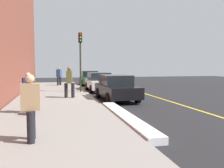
# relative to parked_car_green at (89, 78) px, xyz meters

# --- Properties ---
(ground_plane) EXTENTS (56.00, 56.00, 0.00)m
(ground_plane) POSITION_rel_parked_car_green_xyz_m (11.00, -0.28, -0.76)
(ground_plane) COLOR black
(sidewalk) EXTENTS (28.00, 4.60, 0.15)m
(sidewalk) POSITION_rel_parked_car_green_xyz_m (11.00, -3.58, -0.68)
(sidewalk) COLOR gray
(sidewalk) RESTS_ON ground
(lane_stripe_centre) EXTENTS (28.00, 0.14, 0.01)m
(lane_stripe_centre) POSITION_rel_parked_car_green_xyz_m (11.00, 2.92, -0.75)
(lane_stripe_centre) COLOR gold
(lane_stripe_centre) RESTS_ON ground
(snow_bank_curb) EXTENTS (6.10, 0.56, 0.22)m
(snow_bank_curb) POSITION_rel_parked_car_green_xyz_m (16.80, -0.98, -0.65)
(snow_bank_curb) COLOR white
(snow_bank_curb) RESTS_ON ground
(parked_car_green) EXTENTS (4.18, 1.98, 1.51)m
(parked_car_green) POSITION_rel_parked_car_green_xyz_m (0.00, 0.00, 0.00)
(parked_car_green) COLOR black
(parked_car_green) RESTS_ON ground
(parked_car_white) EXTENTS (4.38, 1.91, 1.51)m
(parked_car_white) POSITION_rel_parked_car_green_xyz_m (6.28, -0.07, 0.00)
(parked_car_white) COLOR black
(parked_car_white) RESTS_ON ground
(parked_car_black) EXTENTS (4.29, 2.03, 1.51)m
(parked_car_black) POSITION_rel_parked_car_green_xyz_m (11.60, -0.00, 0.00)
(parked_car_black) COLOR black
(parked_car_black) RESTS_ON ground
(pedestrian_olive_coat) EXTENTS (0.55, 0.61, 1.85)m
(pedestrian_olive_coat) POSITION_rel_parked_car_green_xyz_m (10.91, -2.74, 0.38)
(pedestrian_olive_coat) COLOR black
(pedestrian_olive_coat) RESTS_ON sidewalk
(pedestrian_navy_coat) EXTENTS (0.53, 0.51, 1.65)m
(pedestrian_navy_coat) POSITION_rel_parked_car_green_xyz_m (15.24, -4.63, 0.27)
(pedestrian_navy_coat) COLOR black
(pedestrian_navy_coat) RESTS_ON sidewalk
(pedestrian_blue_coat) EXTENTS (0.53, 0.56, 1.78)m
(pedestrian_blue_coat) POSITION_rel_parked_car_green_xyz_m (1.33, -3.20, 0.34)
(pedestrian_blue_coat) COLOR black
(pedestrian_blue_coat) RESTS_ON sidewalk
(pedestrian_tan_coat) EXTENTS (0.56, 0.47, 1.71)m
(pedestrian_tan_coat) POSITION_rel_parked_car_green_xyz_m (19.14, -4.17, 0.30)
(pedestrian_tan_coat) COLOR black
(pedestrian_tan_coat) RESTS_ON sidewalk
(traffic_light_pole) EXTENTS (0.35, 0.26, 4.31)m
(traffic_light_pole) POSITION_rel_parked_car_green_xyz_m (7.84, -1.74, 2.31)
(traffic_light_pole) COLOR #2D2D19
(traffic_light_pole) RESTS_ON sidewalk
(rolling_suitcase) EXTENTS (0.34, 0.22, 0.92)m
(rolling_suitcase) POSITION_rel_parked_car_green_xyz_m (15.66, -4.50, -0.33)
(rolling_suitcase) COLOR #191E38
(rolling_suitcase) RESTS_ON sidewalk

